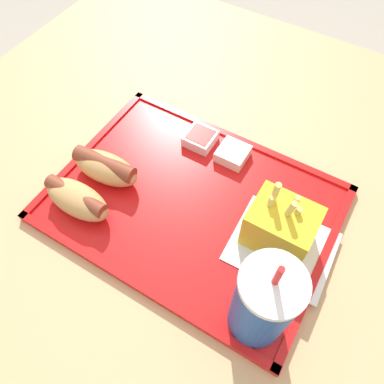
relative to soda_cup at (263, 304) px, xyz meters
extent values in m
plane|color=#ADA393|center=(0.16, -0.08, -0.78)|extent=(8.00, 8.00, 0.00)
cube|color=tan|center=(0.16, -0.08, -0.43)|extent=(1.10, 1.17, 0.70)
cube|color=red|center=(0.17, -0.12, -0.08)|extent=(0.44, 0.32, 0.01)
cube|color=red|center=(0.17, -0.27, -0.07)|extent=(0.44, 0.01, 0.00)
cube|color=red|center=(0.17, 0.04, -0.07)|extent=(0.44, 0.01, 0.00)
cube|color=red|center=(-0.05, -0.12, -0.07)|extent=(0.01, 0.32, 0.00)
cube|color=red|center=(0.38, -0.12, -0.07)|extent=(0.01, 0.32, 0.00)
cube|color=white|center=(0.01, -0.12, -0.07)|extent=(0.15, 0.13, 0.00)
cylinder|color=#194CA5|center=(0.00, 0.00, 0.00)|extent=(0.07, 0.07, 0.14)
cylinder|color=silver|center=(0.00, 0.00, 0.07)|extent=(0.07, 0.07, 0.01)
cylinder|color=red|center=(0.00, 0.00, 0.09)|extent=(0.01, 0.01, 0.03)
ellipsoid|color=tan|center=(0.31, -0.02, -0.05)|extent=(0.12, 0.05, 0.05)
cylinder|color=brown|center=(0.31, -0.02, -0.04)|extent=(0.11, 0.03, 0.02)
ellipsoid|color=tan|center=(0.31, -0.09, -0.05)|extent=(0.12, 0.06, 0.05)
cylinder|color=brown|center=(0.31, -0.09, -0.04)|extent=(0.11, 0.04, 0.03)
cube|color=gold|center=(0.02, -0.13, -0.04)|extent=(0.09, 0.07, 0.07)
cylinder|color=#EACC60|center=(0.05, -0.14, 0.00)|extent=(0.01, 0.02, 0.08)
cylinder|color=#EACC60|center=(0.02, -0.13, -0.01)|extent=(0.02, 0.01, 0.08)
cylinder|color=#EACC60|center=(0.02, -0.14, -0.01)|extent=(0.01, 0.02, 0.06)
cylinder|color=#EACC60|center=(0.05, -0.13, -0.01)|extent=(0.01, 0.02, 0.06)
cylinder|color=#EACC60|center=(0.02, -0.13, -0.02)|extent=(0.02, 0.01, 0.06)
cube|color=silver|center=(0.15, -0.23, -0.06)|extent=(0.05, 0.05, 0.02)
cube|color=white|center=(0.15, -0.23, -0.05)|extent=(0.04, 0.04, 0.00)
cube|color=silver|center=(0.22, -0.23, -0.06)|extent=(0.05, 0.05, 0.02)
cube|color=#B21914|center=(0.22, -0.23, -0.05)|extent=(0.04, 0.04, 0.00)
camera|label=1|loc=(0.01, 0.15, 0.44)|focal=35.00mm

